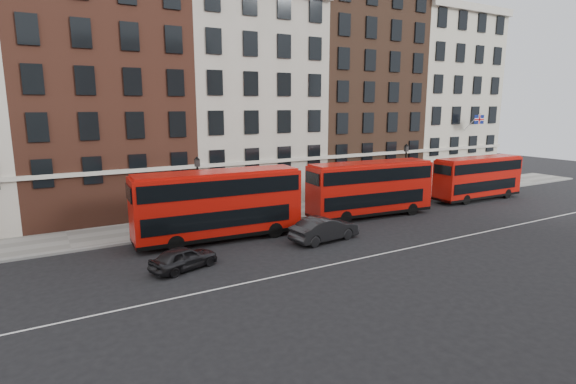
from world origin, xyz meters
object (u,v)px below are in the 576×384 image
bus_b (218,204)px  traffic_light (477,169)px  car_rear (184,258)px  bus_d (478,177)px  bus_c (370,188)px  car_front (324,229)px

bus_b → traffic_light: 29.96m
car_rear → traffic_light: bearing=-96.2°
bus_d → traffic_light: (3.14, 2.45, 0.21)m
bus_d → car_rear: 30.80m
bus_b → bus_d: 26.72m
bus_d → car_rear: bearing=-171.2°
bus_d → car_rear: size_ratio=2.55×
traffic_light → bus_b: bearing=-175.3°
bus_c → car_rear: bearing=-161.0°
bus_d → car_front: size_ratio=2.01×
bus_b → bus_d: bearing=3.4°
bus_b → bus_d: (26.72, -0.00, -0.32)m
bus_b → traffic_light: bearing=8.1°
bus_b → car_rear: bus_b is taller
car_front → traffic_light: bearing=-82.2°
bus_b → traffic_light: (29.86, 2.45, -0.11)m
car_rear → traffic_light: size_ratio=1.19×
bus_c → bus_d: size_ratio=1.10×
bus_d → car_front: bearing=-168.9°
bus_d → traffic_light: size_ratio=3.04×
bus_b → bus_c: (13.24, 0.00, -0.12)m
traffic_light → bus_d: bearing=-142.0°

